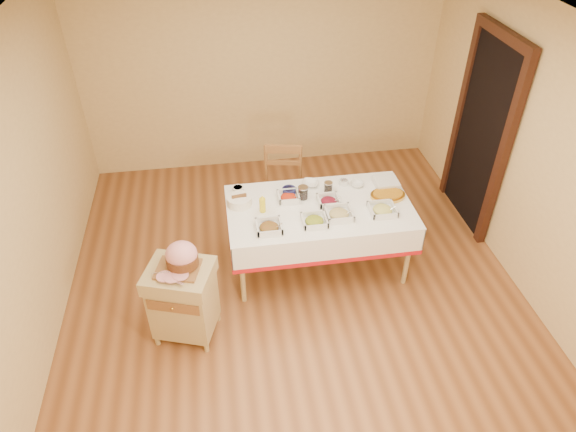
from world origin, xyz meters
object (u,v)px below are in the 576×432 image
object	(u,v)px
dining_chair	(283,190)
preserve_jar_right	(328,188)
dining_table	(319,219)
ham_on_board	(181,258)
mustard_bottle	(262,204)
preserve_jar_left	(303,193)
butcher_cart	(183,298)
plate_stack	(386,183)
bread_basket	(239,201)
brass_platter	(388,195)

from	to	relation	value
dining_chair	preserve_jar_right	world-z (taller)	dining_chair
dining_table	ham_on_board	world-z (taller)	ham_on_board
mustard_bottle	preserve_jar_left	bearing A→B (deg)	20.65
butcher_cart	plate_stack	bearing A→B (deg)	24.85
preserve_jar_right	bread_basket	world-z (taller)	preserve_jar_right
butcher_cart	preserve_jar_right	world-z (taller)	preserve_jar_right
dining_chair	butcher_cart	bearing A→B (deg)	-127.50
dining_table	plate_stack	xyz separation A→B (m)	(0.75, 0.25, 0.20)
dining_chair	brass_platter	size ratio (longest dim) A/B	2.77
dining_chair	preserve_jar_left	world-z (taller)	dining_chair
preserve_jar_right	plate_stack	xyz separation A→B (m)	(0.62, 0.02, -0.01)
preserve_jar_left	bread_basket	bearing A→B (deg)	-178.85
mustard_bottle	bread_basket	size ratio (longest dim) A/B	0.77
dining_chair	bread_basket	distance (m)	0.81
ham_on_board	bread_basket	bearing A→B (deg)	57.19
dining_table	butcher_cart	distance (m)	1.56
dining_chair	preserve_jar_left	distance (m)	0.63
dining_table	brass_platter	distance (m)	0.74
brass_platter	ham_on_board	bearing A→B (deg)	-159.68
butcher_cart	plate_stack	xyz separation A→B (m)	(2.12, 0.98, 0.35)
dining_chair	plate_stack	xyz separation A→B (m)	(1.02, -0.45, 0.28)
plate_stack	brass_platter	bearing A→B (deg)	-102.20
plate_stack	mustard_bottle	bearing A→B (deg)	-169.38
bread_basket	dining_table	bearing A→B (deg)	-10.80
bread_basket	brass_platter	distance (m)	1.49
ham_on_board	brass_platter	xyz separation A→B (m)	(2.03, 0.75, -0.10)
mustard_bottle	brass_platter	world-z (taller)	mustard_bottle
preserve_jar_right	brass_platter	xyz separation A→B (m)	(0.57, -0.18, -0.03)
ham_on_board	butcher_cart	bearing A→B (deg)	-141.84
plate_stack	bread_basket	bearing A→B (deg)	-176.28
preserve_jar_right	brass_platter	world-z (taller)	preserve_jar_right
plate_stack	brass_platter	distance (m)	0.20
dining_table	ham_on_board	distance (m)	1.53
preserve_jar_left	mustard_bottle	size ratio (longest dim) A/B	0.71
dining_chair	brass_platter	world-z (taller)	dining_chair
butcher_cart	preserve_jar_left	bearing A→B (deg)	36.11
preserve_jar_right	mustard_bottle	size ratio (longest dim) A/B	0.60
brass_platter	bread_basket	bearing A→B (deg)	176.27
ham_on_board	brass_platter	distance (m)	2.17
dining_chair	mustard_bottle	size ratio (longest dim) A/B	5.28
butcher_cart	ham_on_board	distance (m)	0.45
brass_platter	preserve_jar_left	bearing A→B (deg)	172.63
ham_on_board	brass_platter	world-z (taller)	ham_on_board
mustard_bottle	plate_stack	distance (m)	1.34
ham_on_board	dining_table	bearing A→B (deg)	27.94
ham_on_board	preserve_jar_left	size ratio (longest dim) A/B	2.86
preserve_jar_right	plate_stack	world-z (taller)	preserve_jar_right
preserve_jar_left	plate_stack	xyz separation A→B (m)	(0.89, 0.09, -0.02)
dining_chair	preserve_jar_left	bearing A→B (deg)	-76.60
butcher_cart	brass_platter	xyz separation A→B (m)	(2.07, 0.78, 0.34)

